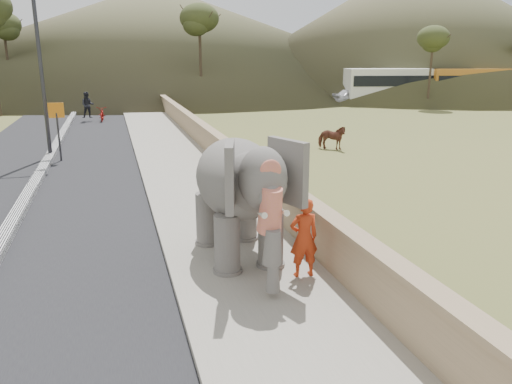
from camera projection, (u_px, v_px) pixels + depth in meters
ground at (277, 322)px, 8.22m from camera, size 160.00×160.00×0.00m
road at (33, 191)px, 16.13m from camera, size 7.00×120.00×0.03m
median at (32, 188)px, 16.11m from camera, size 0.35×120.00×0.22m
walkway at (187, 179)px, 17.46m from camera, size 3.00×120.00×0.15m
parapet at (232, 163)px, 17.77m from camera, size 0.30×120.00×1.10m
lamppost at (46, 39)px, 20.15m from camera, size 1.76×0.36×8.00m
signboard at (57, 122)px, 20.19m from camera, size 0.60×0.08×2.40m
cow at (332, 138)px, 23.06m from camera, size 1.42×1.31×1.13m
distant_car at (356, 96)px, 44.01m from camera, size 4.34×2.01×1.44m
bus_white at (407, 86)px, 44.27m from camera, size 11.27×4.42×3.10m
bus_orange at (486, 86)px, 44.77m from camera, size 11.23×3.91×3.10m
hill_right at (416, 25)px, 63.90m from camera, size 56.00×56.00×16.00m
hill_far at (158, 35)px, 72.53m from camera, size 80.00×80.00×14.00m
elephant_and_man at (238, 196)px, 10.30m from camera, size 2.22×3.69×2.61m
motorcyclist at (96, 110)px, 32.80m from camera, size 1.65×1.89×1.94m
trees at (132, 58)px, 34.18m from camera, size 48.51×42.30×8.96m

